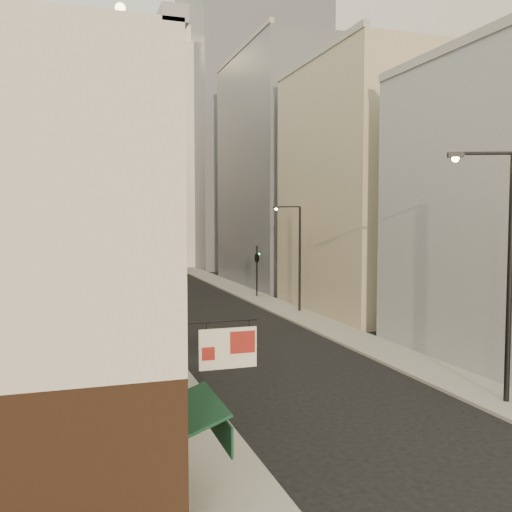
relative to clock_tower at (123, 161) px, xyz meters
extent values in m
cube|color=gray|center=(-5.50, -37.00, -17.56)|extent=(3.00, 140.00, 0.15)
cube|color=gray|center=(7.50, -37.00, -17.56)|extent=(3.00, 140.00, 0.15)
cube|color=#4F3120|center=(-10.00, -83.00, -15.63)|extent=(6.00, 16.00, 4.00)
cube|color=silver|center=(-10.00, -83.00, -9.63)|extent=(6.00, 16.00, 8.00)
cube|color=gray|center=(-7.20, -83.00, -5.53)|extent=(0.60, 16.00, 0.40)
cylinder|color=black|center=(-5.90, -89.00, -12.73)|extent=(2.40, 0.06, 0.06)
cube|color=beige|center=(-5.50, -89.00, -13.48)|extent=(1.60, 0.06, 1.10)
cube|color=maroon|center=(-5.10, -89.00, -13.33)|extent=(0.70, 0.10, 0.60)
cube|color=maroon|center=(-6.05, -89.00, -13.58)|extent=(0.35, 0.10, 0.35)
cube|color=black|center=(-6.35, -88.80, -15.08)|extent=(1.25, 3.00, 0.52)
cube|color=black|center=(-5.75, -88.80, -15.58)|extent=(0.06, 3.00, 0.80)
cube|color=blue|center=(-6.95, -85.80, -15.43)|extent=(0.08, 0.40, 0.50)
cube|color=black|center=(-6.30, -78.00, -14.03)|extent=(0.80, 0.08, 1.50)
cube|color=black|center=(-6.30, -68.00, -14.23)|extent=(0.70, 0.08, 1.30)
cube|color=tan|center=(-11.00, -66.00, -9.63)|extent=(8.00, 12.00, 16.00)
cube|color=gray|center=(-11.00, -50.00, -7.63)|extent=(8.00, 16.00, 20.00)
cube|color=#A08463|center=(-11.00, -32.00, -9.13)|extent=(8.00, 18.00, 17.00)
cube|color=gray|center=(-11.00, -12.00, -5.63)|extent=(8.00, 20.00, 24.00)
cube|color=tan|center=(13.00, -62.00, -7.63)|extent=(8.00, 16.00, 20.00)
cube|color=gray|center=(13.00, -42.00, -4.63)|extent=(8.00, 20.00, 26.00)
cube|color=gray|center=(19.00, -14.00, 7.37)|extent=(20.00, 22.00, 50.00)
cube|color=#A08463|center=(0.00, 0.00, -3.63)|extent=(14.00, 14.00, 28.00)
cube|color=#A08463|center=(0.00, 0.00, 13.37)|extent=(10.00, 10.00, 6.00)
cylinder|color=#FFCC72|center=(0.00, 0.00, 18.87)|extent=(8.00, 8.00, 5.00)
cone|color=#A08463|center=(0.00, 0.00, 23.37)|extent=(7.00, 7.00, 5.00)
sphere|color=#FFCC72|center=(0.00, 0.00, 26.37)|extent=(1.80, 1.80, 1.80)
cube|color=silver|center=(11.00, -14.00, -0.63)|extent=(8.00, 8.00, 34.00)
cylinder|color=silver|center=(11.00, -14.00, 17.87)|extent=(6.00, 6.00, 3.00)
sphere|color=gray|center=(11.00, -14.00, 20.37)|extent=(4.40, 4.40, 4.40)
cylinder|color=black|center=(11.00, -14.00, 22.87)|extent=(0.60, 0.60, 2.00)
cylinder|color=black|center=(7.44, -85.03, -12.52)|extent=(0.23, 0.23, 10.23)
cylinder|color=black|center=(6.38, -84.61, -7.40)|extent=(2.17, 0.96, 0.14)
cube|color=black|center=(5.32, -84.20, -7.46)|extent=(0.67, 0.46, 0.20)
sphere|color=#FFA93F|center=(5.32, -84.20, -7.61)|extent=(0.27, 0.27, 0.27)
cylinder|color=black|center=(8.25, -61.15, -13.35)|extent=(0.19, 0.19, 8.56)
cylinder|color=black|center=(7.36, -60.80, -9.07)|extent=(1.81, 0.81, 0.11)
cube|color=black|center=(6.48, -60.45, -9.12)|extent=(0.56, 0.39, 0.17)
sphere|color=#FFA93F|center=(6.48, -60.45, -9.24)|extent=(0.23, 0.23, 0.23)
cylinder|color=black|center=(-5.16, -51.00, -15.13)|extent=(0.16, 0.16, 5.00)
imported|color=black|center=(-5.16, -51.00, -13.43)|extent=(0.46, 0.46, 1.10)
sphere|color=#19E533|center=(-5.41, -51.00, -13.43)|extent=(0.16, 0.16, 0.16)
cylinder|color=black|center=(7.67, -51.91, -15.13)|extent=(0.16, 0.16, 5.00)
imported|color=black|center=(7.67, -51.91, -13.43)|extent=(0.74, 0.74, 1.59)
sphere|color=#19E533|center=(7.92, -51.91, -13.43)|extent=(0.16, 0.16, 0.16)
camera|label=1|loc=(-9.53, -103.55, -9.99)|focal=40.00mm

